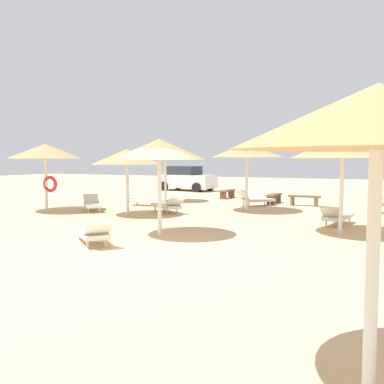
% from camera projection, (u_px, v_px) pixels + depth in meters
% --- Properties ---
extents(ground_plane, '(80.00, 80.00, 0.00)m').
position_uv_depth(ground_plane, '(143.00, 249.00, 10.52)').
color(ground_plane, '#D1B284').
extents(parasol_0, '(3.00, 3.00, 2.86)m').
position_uv_depth(parasol_0, '(343.00, 148.00, 12.20)').
color(parasol_0, silver).
rests_on(parasol_0, ground).
extents(parasol_1, '(2.65, 2.65, 2.80)m').
position_uv_depth(parasol_1, '(159.00, 150.00, 11.99)').
color(parasol_1, silver).
rests_on(parasol_1, ground).
extents(parasol_2, '(2.50, 2.50, 2.96)m').
position_uv_depth(parasol_2, '(165.00, 150.00, 21.74)').
color(parasol_2, silver).
rests_on(parasol_2, ground).
extents(parasol_4, '(3.01, 3.01, 2.86)m').
position_uv_depth(parasol_4, '(45.00, 152.00, 17.78)').
color(parasol_4, silver).
rests_on(parasol_4, ground).
extents(parasol_5, '(3.02, 3.02, 2.88)m').
position_uv_depth(parasol_5, '(247.00, 150.00, 17.74)').
color(parasol_5, silver).
rests_on(parasol_5, ground).
extents(parasol_7, '(2.76, 2.76, 2.61)m').
position_uv_depth(parasol_7, '(127.00, 157.00, 16.47)').
color(parasol_7, silver).
rests_on(parasol_7, ground).
extents(parasol_8, '(2.59, 2.59, 2.89)m').
position_uv_depth(parasol_8, '(378.00, 118.00, 3.68)').
color(parasol_8, silver).
rests_on(parasol_8, ground).
extents(lounger_0, '(0.98, 1.97, 0.72)m').
position_uv_depth(lounger_0, '(337.00, 216.00, 14.17)').
color(lounger_0, silver).
rests_on(lounger_0, ground).
extents(lounger_1, '(1.84, 1.73, 0.71)m').
position_uv_depth(lounger_1, '(93.00, 232.00, 11.03)').
color(lounger_1, silver).
rests_on(lounger_1, ground).
extents(lounger_2, '(1.97, 0.93, 0.71)m').
position_uv_depth(lounger_2, '(144.00, 199.00, 20.13)').
color(lounger_2, silver).
rests_on(lounger_2, ground).
extents(lounger_4, '(1.75, 1.84, 0.67)m').
position_uv_depth(lounger_4, '(92.00, 204.00, 18.14)').
color(lounger_4, silver).
rests_on(lounger_4, ground).
extents(lounger_5, '(1.68, 1.82, 0.81)m').
position_uv_depth(lounger_5, '(255.00, 199.00, 19.92)').
color(lounger_5, silver).
rests_on(lounger_5, ground).
extents(lounger_7, '(1.91, 1.64, 0.68)m').
position_uv_depth(lounger_7, '(167.00, 205.00, 17.47)').
color(lounger_7, silver).
rests_on(lounger_7, ground).
extents(bench_0, '(0.51, 1.53, 0.49)m').
position_uv_depth(bench_0, '(274.00, 197.00, 21.07)').
color(bench_0, brown).
rests_on(bench_0, ground).
extents(bench_1, '(1.51, 0.45, 0.49)m').
position_uv_depth(bench_1, '(304.00, 199.00, 20.08)').
color(bench_1, brown).
rests_on(bench_1, ground).
extents(bench_2, '(0.54, 1.53, 0.49)m').
position_uv_depth(bench_2, '(227.00, 192.00, 23.81)').
color(bench_2, brown).
rests_on(bench_2, ground).
extents(parked_car, '(4.21, 2.47, 1.72)m').
position_uv_depth(parked_car, '(186.00, 179.00, 29.61)').
color(parked_car, silver).
rests_on(parked_car, ground).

